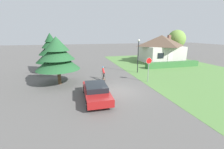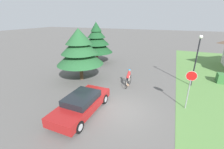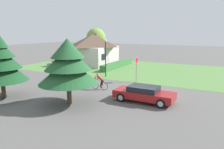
{
  "view_description": "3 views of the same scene",
  "coord_description": "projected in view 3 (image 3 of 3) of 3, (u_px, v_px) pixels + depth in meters",
  "views": [
    {
      "loc": [
        -3.85,
        -12.28,
        5.06
      ],
      "look_at": [
        -0.31,
        0.96,
        1.38
      ],
      "focal_mm": 24.0,
      "sensor_mm": 36.0,
      "label": 1
    },
    {
      "loc": [
        2.66,
        -8.0,
        5.78
      ],
      "look_at": [
        -1.55,
        2.39,
        1.46
      ],
      "focal_mm": 24.0,
      "sensor_mm": 36.0,
      "label": 2
    },
    {
      "loc": [
        -17.68,
        -6.43,
        5.37
      ],
      "look_at": [
        -0.72,
        2.38,
        1.57
      ],
      "focal_mm": 35.0,
      "sensor_mm": 36.0,
      "label": 3
    }
  ],
  "objects": [
    {
      "name": "ground_plane",
      "position": [
        140.0,
        93.0,
        19.34
      ],
      "size": [
        140.0,
        140.0,
        0.0
      ],
      "primitive_type": "plane",
      "color": "#5B5956"
    },
    {
      "name": "cyclist",
      "position": [
        100.0,
        82.0,
        20.41
      ],
      "size": [
        0.44,
        1.75,
        1.54
      ],
      "rotation": [
        0.0,
        0.0,
        1.55
      ],
      "color": "black",
      "rests_on": "ground"
    },
    {
      "name": "sedan_left_lane",
      "position": [
        144.0,
        94.0,
        16.79
      ],
      "size": [
        1.96,
        4.62,
        1.25
      ],
      "rotation": [
        0.0,
        0.0,
        1.55
      ],
      "color": "maroon",
      "rests_on": "ground"
    },
    {
      "name": "street_lamp",
      "position": [
        106.0,
        52.0,
        25.53
      ],
      "size": [
        0.31,
        0.31,
        4.52
      ],
      "color": "black",
      "rests_on": "ground"
    },
    {
      "name": "grass_verge_right",
      "position": [
        141.0,
        70.0,
        31.08
      ],
      "size": [
        16.0,
        36.0,
        0.01
      ],
      "primitive_type": "cube",
      "color": "#568442",
      "rests_on": "ground"
    },
    {
      "name": "hedge_row",
      "position": [
        117.0,
        65.0,
        32.77
      ],
      "size": [
        9.11,
        0.9,
        0.88
      ],
      "primitive_type": "cube",
      "color": "#387038",
      "rests_on": "ground"
    },
    {
      "name": "conifer_tall_near",
      "position": [
        68.0,
        64.0,
        15.78
      ],
      "size": [
        4.36,
        4.36,
        4.88
      ],
      "color": "#4C3823",
      "rests_on": "ground"
    },
    {
      "name": "cottage_house",
      "position": [
        93.0,
        49.0,
        35.18
      ],
      "size": [
        7.19,
        6.65,
        4.95
      ],
      "rotation": [
        0.0,
        0.0,
        -0.01
      ],
      "color": "beige",
      "rests_on": "ground"
    },
    {
      "name": "stop_sign",
      "position": [
        136.0,
        65.0,
        23.32
      ],
      "size": [
        0.65,
        0.07,
        2.67
      ],
      "rotation": [
        0.0,
        0.0,
        3.13
      ],
      "color": "gray",
      "rests_on": "ground"
    },
    {
      "name": "conifer_tall_far",
      "position": [
        1.0,
        63.0,
        17.33
      ],
      "size": [
        4.12,
        4.12,
        5.26
      ],
      "color": "#4C3823",
      "rests_on": "ground"
    },
    {
      "name": "deciduous_tree_right",
      "position": [
        96.0,
        38.0,
        40.61
      ],
      "size": [
        3.59,
        3.59,
        5.97
      ],
      "color": "#4C3823",
      "rests_on": "ground"
    }
  ]
}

